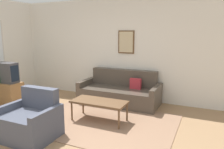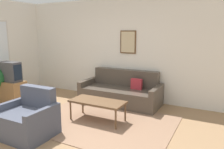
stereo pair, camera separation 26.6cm
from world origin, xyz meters
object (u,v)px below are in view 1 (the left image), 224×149
Objects in this scene: couch at (120,92)px; coffee_table at (99,103)px; tv at (6,73)px; armchair at (30,122)px.

coffee_table is at bearing -87.01° from couch.
armchair is (1.85, -1.12, -0.53)m from tv.
couch is at bearing 26.80° from tv.
armchair is (-0.68, -2.40, 0.01)m from couch.
tv reaches higher than armchair.
coffee_table is 1.24× the size of armchair.
couch is at bearing 92.99° from coffee_table.
coffee_table is 2.63m from tv.
couch is 1.79× the size of coffee_table.
tv is 2.23m from armchair.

